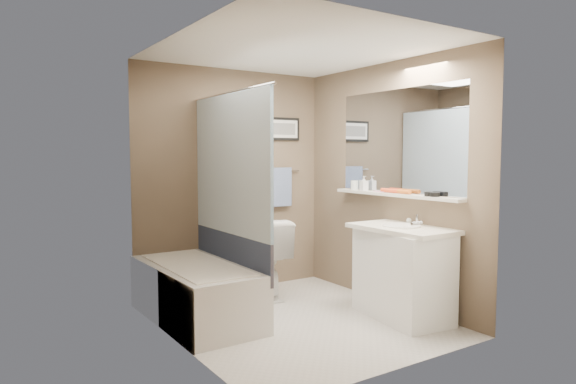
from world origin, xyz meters
TOP-DOWN VIEW (x-y plane):
  - ground at (0.00, 0.00)m, footprint 2.50×2.50m
  - ceiling at (0.00, 0.00)m, footprint 2.20×2.50m
  - wall_back at (0.00, 1.23)m, footprint 2.20×0.04m
  - wall_front at (0.00, -1.23)m, footprint 2.20×0.04m
  - wall_left at (-1.08, 0.00)m, footprint 0.04×2.50m
  - wall_right at (1.08, 0.00)m, footprint 0.04×2.50m
  - tile_surround at (-1.09, 0.50)m, footprint 0.02×1.55m
  - curtain_rod at (-0.40, 0.50)m, footprint 0.02×1.55m
  - curtain_upper at (-0.40, 0.50)m, footprint 0.03×1.45m
  - curtain_lower at (-0.40, 0.50)m, footprint 0.03×1.45m
  - mirror at (1.09, -0.15)m, footprint 0.02×1.60m
  - shelf at (1.04, -0.15)m, footprint 0.12×1.60m
  - towel_bar at (0.55, 1.22)m, footprint 0.60×0.02m
  - towel at (0.55, 1.20)m, footprint 0.34×0.05m
  - art_frame at (0.55, 1.23)m, footprint 0.62×0.02m
  - art_mat at (0.55, 1.22)m, footprint 0.56×0.00m
  - art_image at (0.55, 1.22)m, footprint 0.50×0.00m
  - door at (0.55, -1.24)m, footprint 0.80×0.02m
  - door_handle at (0.22, -1.19)m, footprint 0.10×0.02m
  - bathtub at (-0.75, 0.52)m, footprint 0.73×1.51m
  - tub_rim at (-0.75, 0.52)m, footprint 0.56×1.36m
  - toilet at (0.14, 0.88)m, footprint 0.63×0.89m
  - vanity at (0.85, -0.45)m, footprint 0.62×0.96m
  - countertop at (0.84, -0.45)m, footprint 0.54×0.96m
  - sink_basin at (0.83, -0.45)m, footprint 0.34×0.34m
  - faucet_spout at (1.03, -0.45)m, footprint 0.02×0.02m
  - faucet_knob at (1.03, -0.35)m, footprint 0.05×0.05m
  - candle_bowl_near at (1.04, -0.65)m, footprint 0.09×0.09m
  - candle_bowl_far at (1.04, -0.59)m, footprint 0.09×0.09m
  - hair_brush_front at (1.04, -0.26)m, footprint 0.05×0.22m
  - hair_brush_back at (1.04, -0.09)m, footprint 0.05×0.22m
  - pink_comb at (1.04, 0.05)m, footprint 0.04×0.16m
  - glass_jar at (1.04, 0.43)m, footprint 0.08×0.08m
  - soap_bottle at (1.04, 0.29)m, footprint 0.07×0.08m

SIDE VIEW (x-z plane):
  - ground at x=0.00m, z-range 0.00..0.00m
  - bathtub at x=-0.75m, z-range 0.00..0.50m
  - vanity at x=0.85m, z-range 0.00..0.80m
  - toilet at x=0.14m, z-range 0.00..0.83m
  - tub_rim at x=-0.75m, z-range 0.49..0.51m
  - curtain_lower at x=-0.40m, z-range 0.40..0.76m
  - countertop at x=0.84m, z-range 0.80..0.84m
  - sink_basin at x=0.83m, z-range 0.84..0.86m
  - faucet_knob at x=1.03m, z-range 0.84..0.90m
  - faucet_spout at x=1.03m, z-range 0.84..0.94m
  - tile_surround at x=-1.09m, z-range 0.00..2.00m
  - door at x=0.55m, z-range 0.00..2.00m
  - door_handle at x=0.22m, z-range 0.99..1.01m
  - shelf at x=1.04m, z-range 1.09..1.11m
  - pink_comb at x=1.04m, z-range 1.11..1.12m
  - towel at x=0.55m, z-range 0.90..1.34m
  - candle_bowl_near at x=1.04m, z-range 1.11..1.16m
  - candle_bowl_far at x=1.04m, z-range 1.11..1.16m
  - hair_brush_front at x=1.04m, z-range 1.12..1.16m
  - hair_brush_back at x=1.04m, z-range 1.12..1.16m
  - glass_jar at x=1.04m, z-range 1.11..1.22m
  - soap_bottle at x=1.04m, z-range 1.11..1.27m
  - wall_back at x=0.00m, z-range 0.00..2.40m
  - wall_front at x=0.00m, z-range 0.00..2.40m
  - wall_left at x=-1.08m, z-range 0.00..2.40m
  - wall_right at x=1.08m, z-range 0.00..2.40m
  - towel_bar at x=0.55m, z-range 1.29..1.31m
  - curtain_upper at x=-0.40m, z-range 0.76..2.04m
  - mirror at x=1.09m, z-range 1.12..2.12m
  - art_frame at x=0.55m, z-range 1.65..1.91m
  - art_mat at x=0.55m, z-range 1.68..1.88m
  - art_image at x=0.55m, z-range 1.72..1.84m
  - curtain_rod at x=-0.40m, z-range 2.04..2.06m
  - ceiling at x=0.00m, z-range 2.36..2.40m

